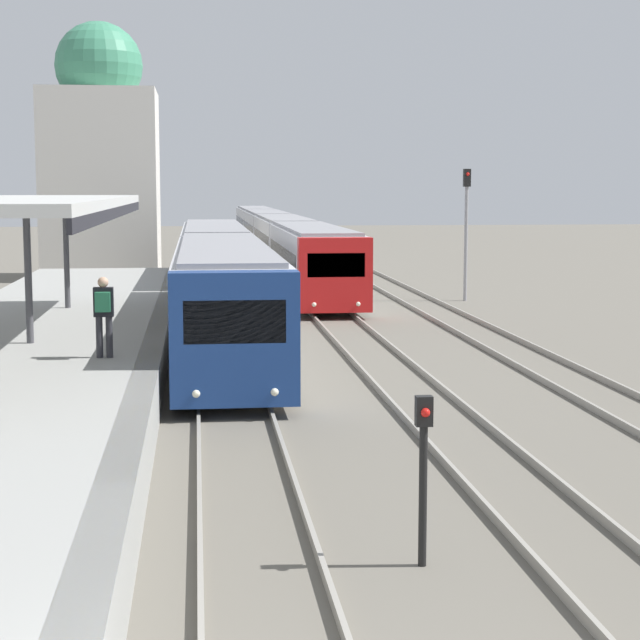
{
  "coord_description": "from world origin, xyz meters",
  "views": [
    {
      "loc": [
        -0.71,
        -6.93,
        4.52
      ],
      "look_at": [
        1.99,
        16.43,
        1.6
      ],
      "focal_mm": 60.0,
      "sensor_mm": 36.0,
      "label": 1
    }
  ],
  "objects": [
    {
      "name": "platform_canopy",
      "position": [
        -4.41,
        17.42,
        4.16
      ],
      "size": [
        4.0,
        17.82,
        3.24
      ],
      "color": "beige",
      "rests_on": "station_platform"
    },
    {
      "name": "person_on_platform",
      "position": [
        -2.62,
        15.1,
        2.03
      ],
      "size": [
        0.4,
        0.4,
        1.66
      ],
      "color": "#2D2D33",
      "rests_on": "station_platform"
    },
    {
      "name": "train_near",
      "position": [
        0.0,
        28.78,
        1.68
      ],
      "size": [
        2.55,
        30.62,
        3.02
      ],
      "color": "navy",
      "rests_on": "ground_plane"
    },
    {
      "name": "train_far",
      "position": [
        3.98,
        57.47,
        1.64
      ],
      "size": [
        2.54,
        57.15,
        2.94
      ],
      "color": "red",
      "rests_on": "ground_plane"
    },
    {
      "name": "signal_post_near",
      "position": [
        1.93,
        5.23,
        1.27
      ],
      "size": [
        0.2,
        0.21,
        2.08
      ],
      "color": "black",
      "rests_on": "ground_plane"
    },
    {
      "name": "signal_mast_far",
      "position": [
        9.97,
        34.78,
        3.29
      ],
      "size": [
        0.28,
        0.29,
        5.25
      ],
      "color": "gray",
      "rests_on": "ground_plane"
    },
    {
      "name": "distant_domed_building",
      "position": [
        -5.38,
        47.69,
        5.89
      ],
      "size": [
        5.59,
        5.59,
        12.61
      ],
      "color": "silver",
      "rests_on": "ground_plane"
    }
  ]
}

